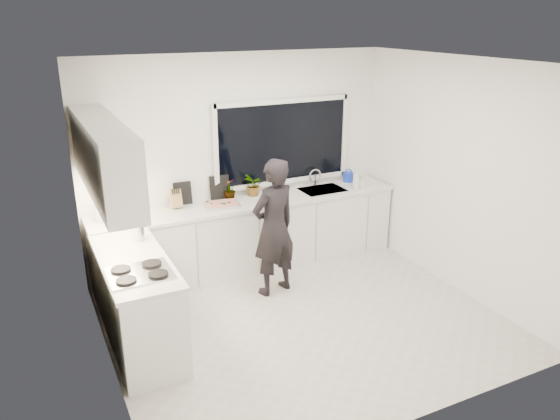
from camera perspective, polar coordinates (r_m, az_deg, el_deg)
floor at (r=6.03m, az=2.50°, el=-11.48°), size 4.00×3.50×0.02m
wall_back at (r=6.97m, az=-4.27°, el=5.06°), size 4.00×0.02×2.70m
wall_left at (r=4.87m, az=-18.57°, el=-2.59°), size 0.02×3.50×2.70m
wall_right at (r=6.61m, az=18.21°, el=3.29°), size 0.02×3.50×2.70m
ceiling at (r=5.17m, az=2.96°, el=15.25°), size 4.00×3.50×0.02m
window at (r=7.13m, az=0.30°, el=7.11°), size 1.80×0.02×1.00m
base_cabinets_back at (r=6.99m, az=-3.12°, el=-2.75°), size 3.92×0.58×0.88m
base_cabinets_left at (r=5.61m, az=-14.62°, el=-9.43°), size 0.58×1.60×0.88m
countertop_back at (r=6.82m, az=-3.16°, el=0.80°), size 3.94×0.62×0.04m
countertop_left at (r=5.40m, az=-15.04°, el=-5.16°), size 0.62×1.60×0.04m
upper_cabinets at (r=5.41m, az=-17.94°, el=5.27°), size 0.34×2.10×0.70m
sink at (r=7.29m, az=4.43°, el=1.78°), size 0.58×0.42×0.14m
faucet at (r=7.40m, az=3.68°, el=3.39°), size 0.03×0.03×0.22m
stovetop at (r=5.07m, az=-14.48°, el=-6.37°), size 0.56×0.48×0.03m
person at (r=6.25m, az=-0.65°, el=-1.84°), size 0.67×0.53×1.63m
pizza_tray at (r=6.66m, az=-6.11°, el=0.56°), size 0.45×0.36×0.03m
pizza at (r=6.65m, az=-6.12°, el=0.70°), size 0.41×0.32×0.01m
watering_can at (r=7.64m, az=7.12°, el=3.44°), size 0.15×0.15×0.13m
paper_towel_roll at (r=6.44m, az=-18.33°, el=0.03°), size 0.14×0.14×0.26m
knife_block at (r=6.64m, az=-10.84°, el=1.11°), size 0.13×0.10×0.22m
utensil_crock at (r=5.80m, az=-14.64°, el=-2.30°), size 0.16×0.16×0.16m
picture_frame_large at (r=6.75m, az=-10.14°, el=1.74°), size 0.22×0.04×0.28m
picture_frame_small at (r=6.88m, az=-6.34°, el=2.38°), size 0.25×0.04×0.30m
herb_plants at (r=6.96m, az=-2.92°, el=2.58°), size 0.80×0.26×0.29m
soap_bottles at (r=7.35m, az=8.16°, el=3.20°), size 0.20×0.11×0.27m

